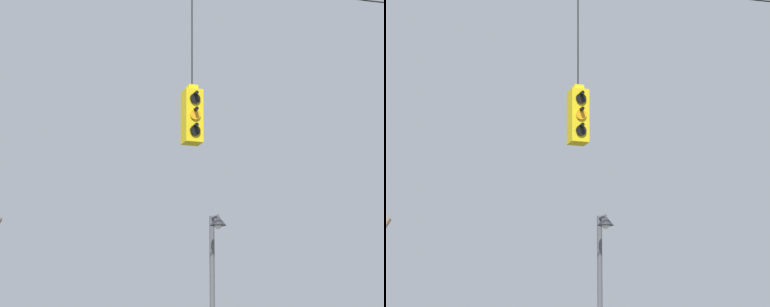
# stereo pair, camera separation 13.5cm
# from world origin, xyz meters

# --- Properties ---
(traffic_light_over_intersection) EXTENTS (0.34, 0.58, 3.43)m
(traffic_light_over_intersection) POSITION_xyz_m (-0.42, -0.18, 5.52)
(traffic_light_over_intersection) COLOR yellow
(street_lamp) EXTENTS (0.38, 0.66, 4.18)m
(street_lamp) POSITION_xyz_m (1.26, 3.14, 2.84)
(street_lamp) COLOR #515156
(street_lamp) RESTS_ON ground_plane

